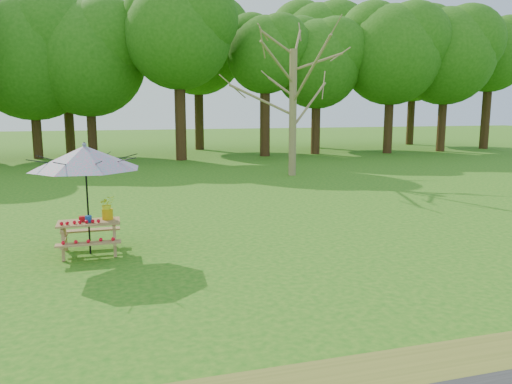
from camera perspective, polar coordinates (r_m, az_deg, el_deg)
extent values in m
plane|color=#1F6813|center=(7.96, -2.30, -11.88)|extent=(120.00, 120.00, 0.00)
cylinder|color=olive|center=(21.54, 4.23, 8.95)|extent=(0.43, 0.43, 5.32)
cube|color=#9F7648|center=(10.51, -18.57, -3.31)|extent=(1.20, 0.62, 0.04)
cube|color=#9F7648|center=(10.05, -18.59, -5.61)|extent=(1.20, 0.22, 0.04)
cube|color=#9F7648|center=(11.11, -18.39, -4.15)|extent=(1.20, 0.22, 0.04)
cylinder|color=black|center=(10.42, -18.71, -0.77)|extent=(0.04, 0.04, 2.25)
cone|color=teal|center=(10.31, -18.96, 3.75)|extent=(2.72, 2.72, 0.46)
sphere|color=teal|center=(10.29, -19.04, 5.16)|extent=(0.08, 0.08, 0.08)
cube|color=red|center=(10.56, -19.20, -2.90)|extent=(0.14, 0.12, 0.10)
cylinder|color=#164BB8|center=(10.43, -18.61, -2.93)|extent=(0.13, 0.13, 0.13)
cube|color=white|center=(10.68, -18.83, -2.83)|extent=(0.13, 0.13, 0.07)
cylinder|color=#DDA40B|center=(10.56, -16.61, -2.43)|extent=(0.22, 0.22, 0.22)
imported|color=#FFFA28|center=(10.52, -16.66, -1.31)|extent=(0.36, 0.33, 0.33)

